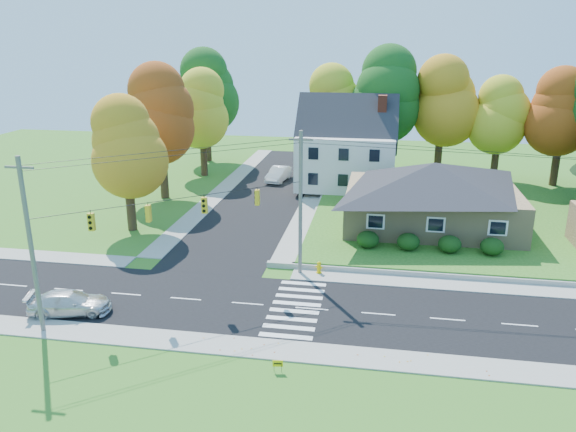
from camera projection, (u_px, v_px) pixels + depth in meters
name	position (u px, v px, depth m)	size (l,w,h in m)	color
ground	(312.00, 309.00, 34.02)	(120.00, 120.00, 0.00)	#3D7923
road_main	(312.00, 309.00, 34.02)	(90.00, 8.00, 0.02)	black
road_cross	(269.00, 192.00, 59.70)	(8.00, 44.00, 0.02)	black
sidewalk_north	(321.00, 275.00, 38.70)	(90.00, 2.00, 0.08)	#9C9A90
sidewalk_south	(300.00, 352.00, 29.31)	(90.00, 2.00, 0.08)	#9C9A90
lawn	(481.00, 213.00, 51.57)	(30.00, 30.00, 0.50)	#3D7923
ranch_house	(432.00, 194.00, 46.76)	(14.60, 10.60, 5.40)	tan
colonial_house	(347.00, 148.00, 58.90)	(10.40, 8.40, 9.60)	silver
hedge_row	(429.00, 243.00, 41.67)	(10.70, 1.70, 1.27)	#163A10
traffic_infrastructure	(313.00, 221.00, 33.74)	(38.10, 10.66, 10.00)	#666059
tree_lot_0	(334.00, 105.00, 63.72)	(6.72, 6.72, 12.51)	#3F2A19
tree_lot_1	(388.00, 95.00, 61.42)	(7.84, 7.84, 14.60)	#3F2A19
tree_lot_2	(443.00, 101.00, 61.60)	(7.28, 7.28, 13.56)	#3F2A19
tree_lot_3	(500.00, 116.00, 60.10)	(6.16, 6.16, 11.47)	#3F2A19
tree_lot_4	(563.00, 112.00, 58.00)	(6.72, 6.72, 12.51)	#3F2A19
tree_west_0	(125.00, 147.00, 45.82)	(6.16, 6.16, 11.47)	#3F2A19
tree_west_1	(160.00, 115.00, 54.97)	(7.28, 7.28, 13.56)	#3F2A19
tree_west_2	(202.00, 109.00, 64.39)	(6.72, 6.72, 12.51)	#3F2A19
tree_west_3	(206.00, 91.00, 71.82)	(7.84, 7.84, 14.60)	#3F2A19
silver_sedan	(70.00, 303.00, 33.24)	(1.94, 4.77, 1.38)	silver
white_car	(279.00, 174.00, 63.80)	(1.71, 4.90, 1.61)	silver
fire_hydrant	(319.00, 268.00, 38.93)	(0.52, 0.41, 0.91)	#D4AE02
yard_sign	(278.00, 364.00, 27.50)	(0.51, 0.11, 0.64)	black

